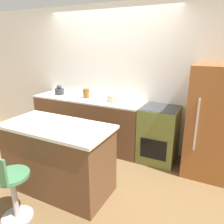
# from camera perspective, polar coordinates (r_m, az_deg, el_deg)

# --- Properties ---
(ground_plane) EXTENTS (14.00, 14.00, 0.00)m
(ground_plane) POSITION_cam_1_polar(r_m,az_deg,el_deg) (4.07, -4.52, -10.80)
(ground_plane) COLOR brown
(wall_back) EXTENTS (8.00, 0.06, 2.60)m
(wall_back) POSITION_cam_1_polar(r_m,az_deg,el_deg) (4.18, -0.42, 8.92)
(wall_back) COLOR white
(wall_back) RESTS_ON ground_plane
(back_counter) EXTENTS (2.17, 0.58, 0.94)m
(back_counter) POSITION_cam_1_polar(r_m,az_deg,el_deg) (4.28, -6.27, -2.53)
(back_counter) COLOR brown
(back_counter) RESTS_ON ground_plane
(kitchen_island) EXTENTS (1.45, 0.72, 0.93)m
(kitchen_island) POSITION_cam_1_polar(r_m,az_deg,el_deg) (3.06, -13.77, -11.49)
(kitchen_island) COLOR brown
(kitchen_island) RESTS_ON ground_plane
(oven_range) EXTENTS (0.60, 0.60, 0.94)m
(oven_range) POSITION_cam_1_polar(r_m,az_deg,el_deg) (3.75, 12.08, -5.74)
(oven_range) COLOR olive
(oven_range) RESTS_ON ground_plane
(refrigerator) EXTENTS (0.69, 0.68, 1.65)m
(refrigerator) POSITION_cam_1_polar(r_m,az_deg,el_deg) (3.50, 24.82, -2.47)
(refrigerator) COLOR #995628
(refrigerator) RESTS_ON ground_plane
(stool_chair) EXTENTS (0.39, 0.39, 0.87)m
(stool_chair) POSITION_cam_1_polar(r_m,az_deg,el_deg) (2.74, -24.96, -17.47)
(stool_chair) COLOR #B7B7BC
(stool_chair) RESTS_ON ground_plane
(kettle) EXTENTS (0.18, 0.18, 0.19)m
(kettle) POSITION_cam_1_polar(r_m,az_deg,el_deg) (4.55, -13.59, 5.48)
(kettle) COLOR #333338
(kettle) RESTS_ON back_counter
(mixing_bowl) EXTENTS (0.23, 0.23, 0.11)m
(mixing_bowl) POSITION_cam_1_polar(r_m,az_deg,el_deg) (3.89, 0.39, 3.68)
(mixing_bowl) COLOR #C1B28E
(mixing_bowl) RESTS_ON back_counter
(canister_jar) EXTENTS (0.12, 0.12, 0.16)m
(canister_jar) POSITION_cam_1_polar(r_m,az_deg,el_deg) (4.17, -6.75, 4.87)
(canister_jar) COLOR brown
(canister_jar) RESTS_ON back_counter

